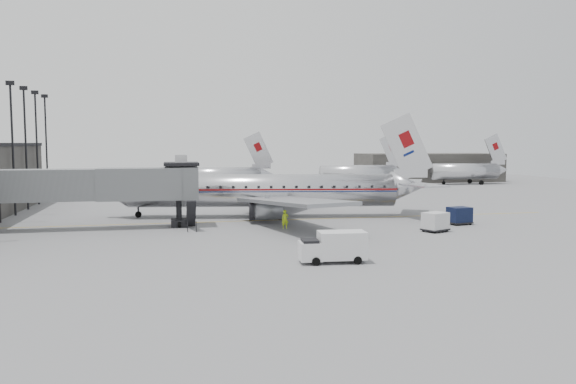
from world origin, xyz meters
The scene contains 13 objects.
ground centered at (0.00, 0.00, 0.00)m, with size 160.00×160.00×0.00m, color slate.
hangar centered at (45.00, 60.00, 3.00)m, with size 30.00×12.00×6.00m, color #32302E.
apron_line centered at (3.00, 6.00, 0.01)m, with size 0.15×60.00×0.01m, color gold.
jet_bridge centered at (-16.66, 3.67, 4.18)m, with size 21.00×6.20×7.10m.
floodlight_masts centered at (-27.50, 13.00, 8.36)m, with size 0.90×42.25×15.25m.
distant_aircraft_near centered at (-1.79, 42.00, 2.73)m, with size 16.39×3.20×10.26m.
distant_aircraft_mid centered at (24.21, 46.00, 2.73)m, with size 16.39×3.20×10.26m.
distant_aircraft_far centered at (48.21, 50.00, 2.73)m, with size 16.39×3.20×10.26m.
airliner centered at (0.73, 8.88, 2.95)m, with size 36.91×33.94×11.74m.
service_van centered at (0.86, -16.00, 1.14)m, with size 4.72×2.11×2.17m.
baggage_cart_navy centered at (18.64, -1.10, 0.94)m, with size 2.54×2.11×1.77m.
baggage_cart_white centered at (14.11, -4.85, 0.96)m, with size 2.81×2.54×1.80m.
ramp_worker centered at (0.72, -0.13, 0.91)m, with size 0.66×0.44×1.82m, color #CCF71D.
Camera 1 is at (-10.20, -52.85, 8.28)m, focal length 35.00 mm.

